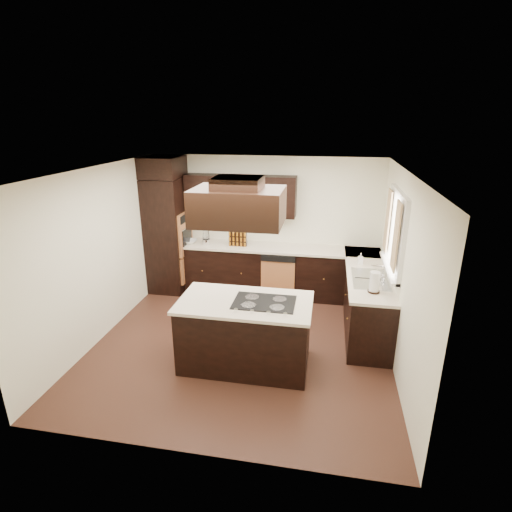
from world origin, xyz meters
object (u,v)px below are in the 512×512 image
object	(u,v)px
island	(245,334)
spice_rack	(238,239)
range_hood	(238,206)
oven_column	(168,235)

from	to	relation	value
island	spice_rack	xyz separation A→B (m)	(-0.60, 2.25, 0.61)
island	spice_rack	world-z (taller)	spice_rack
range_hood	oven_column	bearing A→B (deg)	129.74
spice_rack	oven_column	bearing A→B (deg)	-176.50
island	spice_rack	bearing A→B (deg)	104.99
island	range_hood	xyz separation A→B (m)	(-0.06, -0.05, 1.72)
island	range_hood	bearing A→B (deg)	-137.48
island	range_hood	world-z (taller)	range_hood
range_hood	spice_rack	bearing A→B (deg)	103.33
range_hood	spice_rack	distance (m)	2.61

